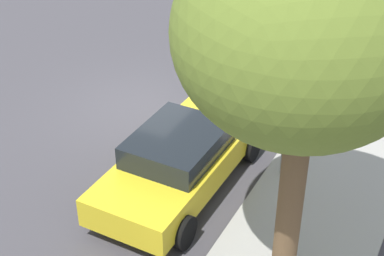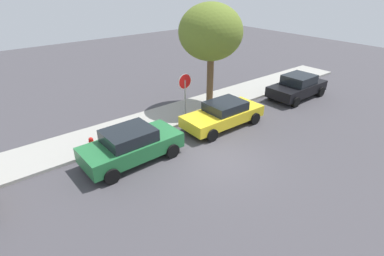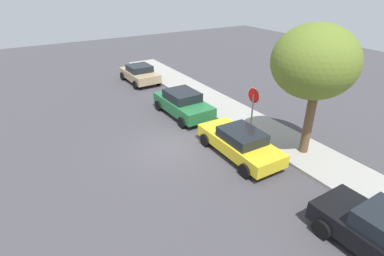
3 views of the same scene
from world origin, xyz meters
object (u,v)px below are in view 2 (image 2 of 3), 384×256
Objects in this scene: parked_car_yellow at (223,114)px; parked_car_black at (297,86)px; street_tree_near_corner at (211,33)px; parked_car_green at (131,145)px; stop_sign at (185,89)px; fire_hydrant at (92,144)px.

parked_car_black is at bearing 0.37° from parked_car_yellow.
parked_car_black is at bearing -25.10° from street_tree_near_corner.
parked_car_green is 12.06m from parked_car_black.
street_tree_near_corner is (2.47, 0.86, 2.50)m from stop_sign.
stop_sign is 2.40m from parked_car_yellow.
street_tree_near_corner reaches higher than parked_car_yellow.
parked_car_black is (6.68, 0.04, 0.06)m from parked_car_yellow.
parked_car_yellow is 6.30× the size of fire_hydrant.
fire_hydrant is (-5.25, 0.11, -1.49)m from stop_sign.
stop_sign reaches higher than parked_car_yellow.
fire_hydrant is (-13.13, 1.78, -0.39)m from parked_car_black.
parked_car_green is at bearing -59.13° from fire_hydrant.
street_tree_near_corner is at bearing 20.92° from parked_car_green.
parked_car_yellow is 0.76× the size of street_tree_near_corner.
parked_car_green reaches higher than parked_car_yellow.
parked_car_green is 7.97m from street_tree_near_corner.
parked_car_green is at bearing -159.08° from street_tree_near_corner.
parked_car_black is 13.26m from fire_hydrant.
street_tree_near_corner is (-5.41, 2.54, 3.60)m from parked_car_black.
parked_car_yellow is at bearing -0.41° from parked_car_green.
parked_car_yellow is (1.20, -1.72, -1.16)m from stop_sign.
stop_sign reaches higher than parked_car_green.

